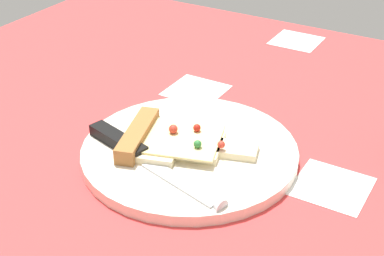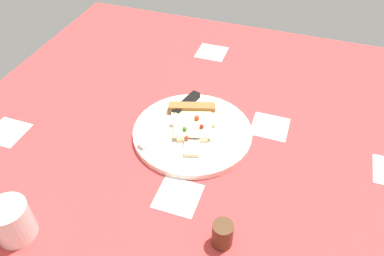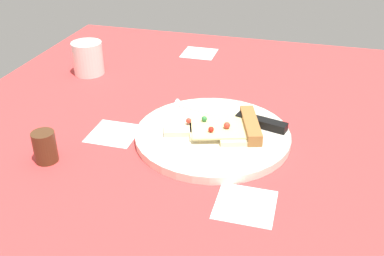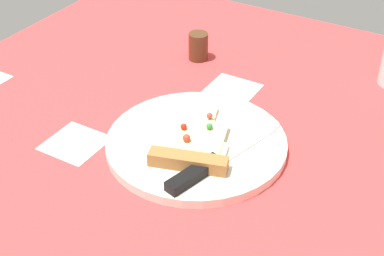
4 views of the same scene
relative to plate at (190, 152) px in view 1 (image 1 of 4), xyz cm
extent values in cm
cube|color=#D13838|center=(-2.43, 1.59, -2.27)|extent=(115.96, 115.96, 3.00)
cube|color=white|center=(46.51, 2.92, -0.87)|extent=(9.00, 9.00, 0.20)
cube|color=white|center=(3.20, -18.78, -0.87)|extent=(9.00, 9.00, 0.20)
cube|color=white|center=(17.55, 9.17, -0.87)|extent=(9.00, 9.00, 0.20)
cylinder|color=silver|center=(0.00, 0.00, 0.00)|extent=(29.07, 29.07, 1.54)
cube|color=beige|center=(-1.18, 3.82, 1.27)|extent=(12.28, 8.99, 1.00)
cube|color=beige|center=(0.44, -1.43, 1.27)|extent=(8.53, 7.48, 1.00)
cube|color=beige|center=(1.92, -6.21, 1.27)|extent=(4.98, 6.03, 1.00)
cube|color=#EDD88C|center=(-0.30, 0.96, 1.92)|extent=(11.75, 12.27, 0.30)
cube|color=#9E6633|center=(-2.07, 6.69, 1.87)|extent=(12.23, 6.03, 2.20)
sphere|color=red|center=(0.22, 2.68, 2.68)|extent=(1.23, 1.23, 1.23)
sphere|color=red|center=(0.19, -4.65, 2.58)|extent=(1.02, 1.02, 1.02)
sphere|color=#2D7A38|center=(-1.28, -1.97, 2.60)|extent=(1.05, 1.05, 1.05)
sphere|color=#B21E14|center=(2.25, 0.17, 2.59)|extent=(1.04, 1.04, 1.04)
cube|color=silver|center=(-7.60, -3.17, 0.92)|extent=(5.00, 12.11, 0.30)
cone|color=silver|center=(-9.13, -8.97, 0.92)|extent=(2.44, 2.44, 2.00)
cube|color=black|center=(-4.54, 8.44, 1.57)|extent=(4.68, 10.23, 1.60)
camera|label=1|loc=(-54.85, -32.67, 41.60)|focal=52.92mm
camera|label=2|loc=(21.94, -64.48, 63.69)|focal=35.61mm
camera|label=3|loc=(70.62, 15.41, 42.94)|focal=41.75mm
camera|label=4|loc=(-36.64, 63.56, 54.65)|focal=53.24mm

